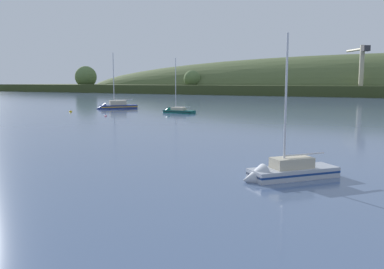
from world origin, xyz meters
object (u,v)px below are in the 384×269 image
Objects in this scene: sailboat_midwater_white at (175,112)px; mooring_buoy_far_upstream at (71,112)px; sailboat_far_left at (114,108)px; mooring_buoy_off_fishing_boat at (106,116)px; dockside_crane at (361,71)px; sailboat_near_mooring at (284,174)px.

mooring_buoy_far_upstream is at bearing 25.41° from sailboat_midwater_white.
sailboat_midwater_white is 21.56m from mooring_buoy_far_upstream.
sailboat_far_left is 19.32× the size of mooring_buoy_far_upstream.
sailboat_far_left is at bearing 123.95° from mooring_buoy_off_fishing_boat.
mooring_buoy_off_fishing_boat is (-30.36, -124.86, -10.53)m from dockside_crane.
mooring_buoy_off_fishing_boat is at bearing 133.10° from dockside_crane.
dockside_crane is 1.78× the size of sailboat_midwater_white.
sailboat_far_left reaches higher than mooring_buoy_off_fishing_boat.
dockside_crane is 2.11× the size of sailboat_near_mooring.
mooring_buoy_off_fishing_boat is at bearing -19.63° from mooring_buoy_far_upstream.
mooring_buoy_far_upstream is at bearing 32.83° from sailboat_far_left.
sailboat_far_left is (-52.34, 48.91, -0.02)m from sailboat_near_mooring.
sailboat_midwater_white is 16.35× the size of mooring_buoy_far_upstream.
sailboat_near_mooring is 18.43× the size of mooring_buoy_off_fishing_boat.
sailboat_near_mooring is 71.64m from sailboat_far_left.
dockside_crane is 128.24m from mooring_buoy_far_upstream.
dockside_crane reaches higher than sailboat_midwater_white.
dockside_crane is at bearing -134.60° from sailboat_near_mooring.
mooring_buoy_off_fishing_boat is 0.75× the size of mooring_buoy_far_upstream.
mooring_buoy_off_fishing_boat is (-7.02, -12.86, -0.22)m from sailboat_midwater_white.
mooring_buoy_off_fishing_boat is (-41.04, 32.13, -0.30)m from sailboat_near_mooring.
sailboat_far_left is 12.29m from mooring_buoy_far_upstream.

